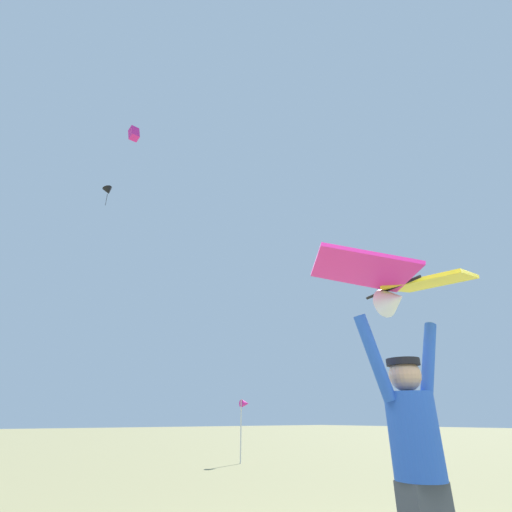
{
  "coord_description": "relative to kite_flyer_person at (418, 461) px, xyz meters",
  "views": [
    {
      "loc": [
        -2.48,
        -1.54,
        1.2
      ],
      "look_at": [
        0.12,
        1.98,
        3.12
      ],
      "focal_mm": 26.14,
      "sensor_mm": 36.0,
      "label": 1
    }
  ],
  "objects": [
    {
      "name": "distant_kite_magenta_low_right",
      "position": [
        2.35,
        18.69,
        17.57
      ],
      "size": [
        0.66,
        0.78,
        1.0
      ],
      "color": "#DB2393"
    },
    {
      "name": "marker_flag",
      "position": [
        4.47,
        8.54,
        0.58
      ],
      "size": [
        0.3,
        0.24,
        1.75
      ],
      "color": "silver",
      "rests_on": "ground"
    },
    {
      "name": "held_stunt_kite",
      "position": [
        -0.01,
        -0.06,
        1.26
      ],
      "size": [
        1.58,
        0.98,
        0.38
      ],
      "color": "black"
    },
    {
      "name": "distant_kite_black_overhead_distant",
      "position": [
        2.32,
        23.23,
        15.5
      ],
      "size": [
        0.96,
        0.92,
        1.63
      ],
      "color": "black"
    },
    {
      "name": "kite_flyer_person",
      "position": [
        0.0,
        0.0,
        0.0
      ],
      "size": [
        0.81,
        0.4,
        1.92
      ],
      "color": "#424751",
      "rests_on": "ground"
    }
  ]
}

